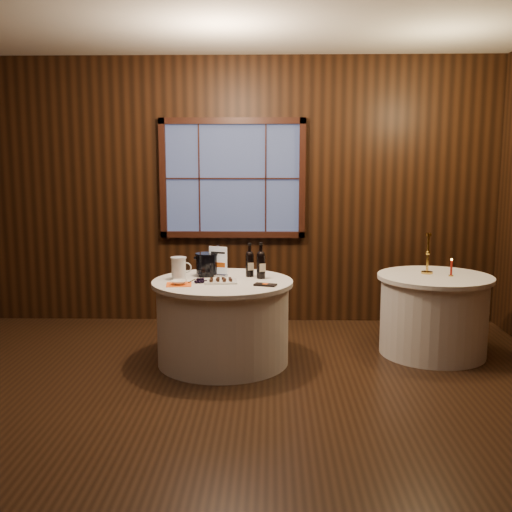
{
  "coord_description": "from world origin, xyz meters",
  "views": [
    {
      "loc": [
        0.44,
        -4.32,
        1.84
      ],
      "look_at": [
        0.31,
        0.9,
        1.01
      ],
      "focal_mm": 42.0,
      "sensor_mm": 36.0,
      "label": 1
    }
  ],
  "objects_px": {
    "side_table": "(433,314)",
    "glass_pitcher": "(179,268)",
    "ice_bucket": "(207,264)",
    "sign_stand": "(219,266)",
    "red_candle": "(451,269)",
    "grape_bunch": "(200,281)",
    "main_table": "(223,321)",
    "chocolate_plate": "(221,281)",
    "port_bottle_left": "(250,262)",
    "cracker_bowl": "(179,282)",
    "chocolate_box": "(265,285)",
    "port_bottle_right": "(261,263)",
    "brass_candlestick": "(428,259)"
  },
  "relations": [
    {
      "from": "port_bottle_left",
      "to": "brass_candlestick",
      "type": "height_order",
      "value": "brass_candlestick"
    },
    {
      "from": "port_bottle_left",
      "to": "ice_bucket",
      "type": "height_order",
      "value": "port_bottle_left"
    },
    {
      "from": "grape_bunch",
      "to": "side_table",
      "type": "bearing_deg",
      "value": 11.09
    },
    {
      "from": "port_bottle_right",
      "to": "red_candle",
      "type": "height_order",
      "value": "port_bottle_right"
    },
    {
      "from": "port_bottle_right",
      "to": "glass_pitcher",
      "type": "xyz_separation_m",
      "value": [
        -0.75,
        -0.06,
        -0.04
      ]
    },
    {
      "from": "cracker_bowl",
      "to": "side_table",
      "type": "bearing_deg",
      "value": 11.92
    },
    {
      "from": "sign_stand",
      "to": "grape_bunch",
      "type": "bearing_deg",
      "value": -94.08
    },
    {
      "from": "sign_stand",
      "to": "chocolate_plate",
      "type": "relative_size",
      "value": 0.95
    },
    {
      "from": "side_table",
      "to": "port_bottle_right",
      "type": "distance_m",
      "value": 1.75
    },
    {
      "from": "side_table",
      "to": "chocolate_box",
      "type": "height_order",
      "value": "chocolate_box"
    },
    {
      "from": "glass_pitcher",
      "to": "chocolate_box",
      "type": "bearing_deg",
      "value": -24.61
    },
    {
      "from": "grape_bunch",
      "to": "cracker_bowl",
      "type": "xyz_separation_m",
      "value": [
        -0.18,
        -0.07,
        0.0
      ]
    },
    {
      "from": "sign_stand",
      "to": "chocolate_box",
      "type": "relative_size",
      "value": 1.54
    },
    {
      "from": "chocolate_plate",
      "to": "red_candle",
      "type": "xyz_separation_m",
      "value": [
        2.14,
        0.36,
        0.05
      ]
    },
    {
      "from": "chocolate_plate",
      "to": "cracker_bowl",
      "type": "xyz_separation_m",
      "value": [
        -0.36,
        -0.09,
        0.0
      ]
    },
    {
      "from": "ice_bucket",
      "to": "brass_candlestick",
      "type": "distance_m",
      "value": 2.12
    },
    {
      "from": "port_bottle_left",
      "to": "cracker_bowl",
      "type": "xyz_separation_m",
      "value": [
        -0.61,
        -0.39,
        -0.12
      ]
    },
    {
      "from": "port_bottle_right",
      "to": "chocolate_plate",
      "type": "height_order",
      "value": "port_bottle_right"
    },
    {
      "from": "port_bottle_left",
      "to": "ice_bucket",
      "type": "distance_m",
      "value": 0.41
    },
    {
      "from": "chocolate_plate",
      "to": "brass_candlestick",
      "type": "xyz_separation_m",
      "value": [
        1.95,
        0.49,
        0.13
      ]
    },
    {
      "from": "ice_bucket",
      "to": "grape_bunch",
      "type": "bearing_deg",
      "value": -93.57
    },
    {
      "from": "sign_stand",
      "to": "red_candle",
      "type": "bearing_deg",
      "value": 19.58
    },
    {
      "from": "grape_bunch",
      "to": "red_candle",
      "type": "xyz_separation_m",
      "value": [
        2.32,
        0.39,
        0.05
      ]
    },
    {
      "from": "main_table",
      "to": "chocolate_box",
      "type": "relative_size",
      "value": 6.72
    },
    {
      "from": "main_table",
      "to": "glass_pitcher",
      "type": "xyz_separation_m",
      "value": [
        -0.4,
        0.05,
        0.49
      ]
    },
    {
      "from": "port_bottle_right",
      "to": "brass_candlestick",
      "type": "xyz_separation_m",
      "value": [
        1.6,
        0.28,
        -0.0
      ]
    },
    {
      "from": "glass_pitcher",
      "to": "ice_bucket",
      "type": "bearing_deg",
      "value": 28.75
    },
    {
      "from": "cracker_bowl",
      "to": "main_table",
      "type": "bearing_deg",
      "value": 28.54
    },
    {
      "from": "grape_bunch",
      "to": "glass_pitcher",
      "type": "bearing_deg",
      "value": 140.94
    },
    {
      "from": "brass_candlestick",
      "to": "red_candle",
      "type": "distance_m",
      "value": 0.24
    },
    {
      "from": "ice_bucket",
      "to": "red_candle",
      "type": "relative_size",
      "value": 1.28
    },
    {
      "from": "side_table",
      "to": "grape_bunch",
      "type": "relative_size",
      "value": 5.96
    },
    {
      "from": "glass_pitcher",
      "to": "red_candle",
      "type": "distance_m",
      "value": 2.55
    },
    {
      "from": "port_bottle_left",
      "to": "red_candle",
      "type": "xyz_separation_m",
      "value": [
        1.9,
        0.07,
        -0.07
      ]
    },
    {
      "from": "main_table",
      "to": "port_bottle_left",
      "type": "relative_size",
      "value": 4.04
    },
    {
      "from": "port_bottle_left",
      "to": "chocolate_box",
      "type": "distance_m",
      "value": 0.46
    },
    {
      "from": "grape_bunch",
      "to": "chocolate_plate",
      "type": "bearing_deg",
      "value": 7.54
    },
    {
      "from": "red_candle",
      "to": "cracker_bowl",
      "type": "bearing_deg",
      "value": -169.6
    },
    {
      "from": "side_table",
      "to": "red_candle",
      "type": "xyz_separation_m",
      "value": [
        0.14,
        -0.04,
        0.45
      ]
    },
    {
      "from": "ice_bucket",
      "to": "cracker_bowl",
      "type": "bearing_deg",
      "value": -116.1
    },
    {
      "from": "port_bottle_left",
      "to": "chocolate_box",
      "type": "relative_size",
      "value": 1.66
    },
    {
      "from": "main_table",
      "to": "chocolate_plate",
      "type": "height_order",
      "value": "chocolate_plate"
    },
    {
      "from": "main_table",
      "to": "chocolate_box",
      "type": "xyz_separation_m",
      "value": [
        0.39,
        -0.22,
        0.39
      ]
    },
    {
      "from": "side_table",
      "to": "chocolate_plate",
      "type": "bearing_deg",
      "value": -168.59
    },
    {
      "from": "main_table",
      "to": "side_table",
      "type": "bearing_deg",
      "value": 8.53
    },
    {
      "from": "ice_bucket",
      "to": "grape_bunch",
      "type": "height_order",
      "value": "ice_bucket"
    },
    {
      "from": "side_table",
      "to": "glass_pitcher",
      "type": "height_order",
      "value": "glass_pitcher"
    },
    {
      "from": "ice_bucket",
      "to": "red_candle",
      "type": "bearing_deg",
      "value": 1.2
    },
    {
      "from": "side_table",
      "to": "glass_pitcher",
      "type": "xyz_separation_m",
      "value": [
        -2.4,
        -0.25,
        0.49
      ]
    },
    {
      "from": "port_bottle_left",
      "to": "ice_bucket",
      "type": "bearing_deg",
      "value": 159.32
    }
  ]
}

